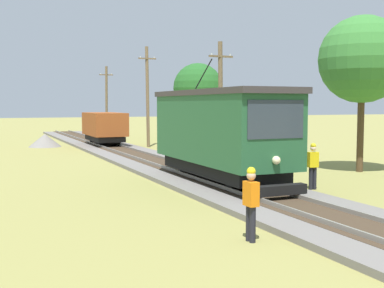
{
  "coord_description": "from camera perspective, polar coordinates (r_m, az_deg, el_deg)",
  "views": [
    {
      "loc": [
        -8.81,
        1.84,
        3.24
      ],
      "look_at": [
        0.29,
        23.01,
        1.42
      ],
      "focal_mm": 46.6,
      "sensor_mm": 36.0,
      "label": 1
    }
  ],
  "objects": [
    {
      "name": "utility_pole_distant",
      "position": [
        51.09,
        -9.76,
        4.91
      ],
      "size": [
        1.4,
        0.48,
        7.08
      ],
      "color": "brown",
      "rests_on": "ground"
    },
    {
      "name": "gravel_pile",
      "position": [
        39.92,
        -16.48,
        0.41
      ],
      "size": [
        2.48,
        2.48,
        1.0
      ],
      "primitive_type": "cone",
      "color": "gray",
      "rests_on": "ground"
    },
    {
      "name": "tree_left_far",
      "position": [
        25.33,
        18.92,
        9.11
      ],
      "size": [
        4.16,
        4.16,
        7.47
      ],
      "color": "#4C3823",
      "rests_on": "ground"
    },
    {
      "name": "utility_pole_far",
      "position": [
        38.37,
        -5.11,
        5.53
      ],
      "size": [
        1.4,
        0.52,
        7.66
      ],
      "color": "brown",
      "rests_on": "ground"
    },
    {
      "name": "red_tram",
      "position": [
        19.74,
        3.28,
        1.48
      ],
      "size": [
        2.6,
        8.54,
        4.79
      ],
      "color": "#235633",
      "rests_on": "rail_right"
    },
    {
      "name": "freight_car",
      "position": [
        38.42,
        -10.0,
        1.95
      ],
      "size": [
        2.4,
        5.2,
        2.31
      ],
      "color": "#93471E",
      "rests_on": "rail_right"
    },
    {
      "name": "utility_pole_mid",
      "position": [
        26.77,
        3.3,
        4.85
      ],
      "size": [
        1.4,
        0.44,
        6.59
      ],
      "color": "brown",
      "rests_on": "ground"
    },
    {
      "name": "track_worker",
      "position": [
        11.88,
        6.77,
        -6.46
      ],
      "size": [
        0.25,
        0.39,
        1.78
      ],
      "rotation": [
        0.0,
        0.0,
        -3.11
      ],
      "color": "black",
      "rests_on": "ground"
    },
    {
      "name": "second_worker",
      "position": [
        19.54,
        13.67,
        -2.23
      ],
      "size": [
        0.41,
        0.3,
        1.78
      ],
      "rotation": [
        0.0,
        0.0,
        1.41
      ],
      "color": "black",
      "rests_on": "ground"
    },
    {
      "name": "tree_left_near",
      "position": [
        47.29,
        0.69,
        6.41
      ],
      "size": [
        4.69,
        4.69,
        7.15
      ],
      "color": "#4C3823",
      "rests_on": "ground"
    }
  ]
}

